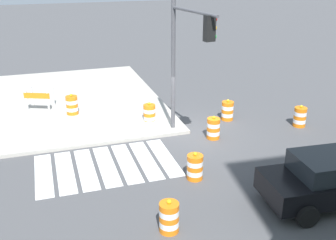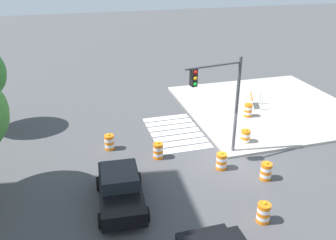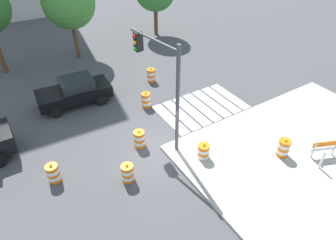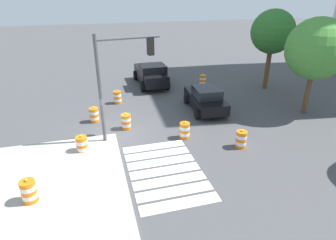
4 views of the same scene
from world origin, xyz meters
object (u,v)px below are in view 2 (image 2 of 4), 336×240
sports_car (120,188)px  construction_barricade (253,99)px  traffic_barrel_crosswalk_end (266,171)px  traffic_barrel_median_near (158,151)px  traffic_barrel_near_corner (109,142)px  traffic_barrel_on_sidewalk (248,110)px  traffic_barrel_median_far (263,213)px  traffic_barrel_lane_center (245,137)px  traffic_light_pole (220,92)px  traffic_barrel_far_curb (221,161)px

sports_car → construction_barricade: 14.00m
sports_car → traffic_barrel_crosswalk_end: sports_car is taller
construction_barricade → traffic_barrel_crosswalk_end: bearing=155.6°
traffic_barrel_median_near → traffic_barrel_near_corner: bearing=54.9°
traffic_barrel_near_corner → construction_barricade: size_ratio=0.71×
traffic_barrel_near_corner → traffic_barrel_on_sidewalk: size_ratio=1.00×
traffic_barrel_median_far → traffic_barrel_on_sidewalk: 10.72m
sports_car → traffic_barrel_lane_center: (3.57, -8.06, -0.36)m
construction_barricade → traffic_barrel_lane_center: bearing=147.3°
traffic_barrel_median_far → traffic_barrel_lane_center: bearing=-21.0°
traffic_barrel_median_far → traffic_barrel_on_sidewalk: size_ratio=1.00×
traffic_barrel_near_corner → traffic_barrel_median_far: bearing=-146.0°
sports_car → traffic_light_pole: size_ratio=0.80×
traffic_barrel_crosswalk_end → traffic_light_pole: (2.69, 1.55, 3.46)m
traffic_barrel_near_corner → traffic_barrel_median_far: (-8.04, -5.44, 0.00)m
traffic_barrel_median_near → traffic_light_pole: bearing=-104.5°
traffic_barrel_near_corner → traffic_barrel_far_curb: same height
traffic_barrel_crosswalk_end → traffic_barrel_on_sidewalk: 7.47m
traffic_barrel_median_far → traffic_light_pole: size_ratio=0.19×
traffic_barrel_on_sidewalk → traffic_light_pole: bearing=135.6°
traffic_barrel_near_corner → traffic_light_pole: size_ratio=0.19×
sports_car → traffic_barrel_on_sidewalk: 12.13m
traffic_barrel_median_near → traffic_barrel_lane_center: (0.14, -5.42, 0.00)m
traffic_barrel_median_near → traffic_barrel_far_curb: same height
sports_car → traffic_barrel_far_curb: size_ratio=4.34×
traffic_barrel_crosswalk_end → construction_barricade: bearing=-24.4°
traffic_barrel_crosswalk_end → traffic_barrel_far_curb: 2.32m
sports_car → traffic_barrel_median_near: size_ratio=4.34×
traffic_barrel_crosswalk_end → traffic_barrel_median_far: 3.29m
traffic_barrel_lane_center → traffic_light_pole: (-0.95, 2.29, 3.46)m
traffic_barrel_near_corner → traffic_barrel_lane_center: 8.07m
traffic_barrel_median_near → traffic_light_pole: 4.74m
sports_car → traffic_barrel_near_corner: sports_car is taller
traffic_barrel_near_corner → traffic_barrel_on_sidewalk: 9.97m
sports_car → traffic_light_pole: traffic_light_pole is taller
sports_car → traffic_barrel_median_far: (-2.87, -5.58, -0.36)m
traffic_barrel_median_far → traffic_barrel_median_near: bearing=25.1°
sports_car → construction_barricade: (8.43, -11.18, -0.09)m
sports_car → traffic_barrel_far_curb: sports_car is taller
traffic_barrel_on_sidewalk → construction_barricade: (1.52, -1.21, 0.12)m
traffic_barrel_near_corner → traffic_barrel_far_curb: 6.58m
traffic_barrel_lane_center → traffic_barrel_on_sidewalk: (3.34, -1.91, 0.15)m
traffic_barrel_crosswalk_end → traffic_barrel_median_near: (3.50, 4.69, 0.00)m
sports_car → traffic_barrel_median_far: bearing=-117.2°
sports_car → traffic_barrel_crosswalk_end: (-0.07, -7.32, -0.36)m
traffic_barrel_near_corner → traffic_light_pole: bearing=-114.5°
traffic_barrel_median_far → construction_barricade: construction_barricade is taller
traffic_barrel_median_far → sports_car: bearing=62.8°
traffic_barrel_near_corner → traffic_barrel_lane_center: (-1.61, -7.91, 0.00)m
traffic_barrel_on_sidewalk → traffic_light_pole: (-4.29, 4.20, 3.31)m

